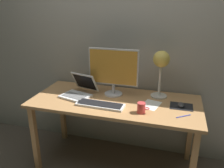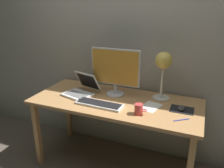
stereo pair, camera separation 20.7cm
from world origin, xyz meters
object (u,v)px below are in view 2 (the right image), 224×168
at_px(keyboard_main, 99,104).
at_px(mouse, 182,108).
at_px(laptop, 82,88).
at_px(coffee_mug, 139,109).
at_px(monitor, 115,69).
at_px(desk_lamp, 163,65).
at_px(pen, 182,120).

distance_m(keyboard_main, mouse, 0.73).
height_order(keyboard_main, laptop, laptop).
xyz_separation_m(keyboard_main, coffee_mug, (0.38, -0.03, 0.03)).
relative_size(monitor, desk_lamp, 1.07).
bearing_deg(coffee_mug, keyboard_main, 175.13).
xyz_separation_m(monitor, keyboard_main, (-0.04, -0.29, -0.25)).
xyz_separation_m(desk_lamp, pen, (0.24, -0.36, -0.34)).
height_order(laptop, mouse, laptop).
xyz_separation_m(monitor, mouse, (0.66, -0.10, -0.25)).
bearing_deg(laptop, desk_lamp, 12.69).
bearing_deg(laptop, coffee_mug, -18.63).
bearing_deg(monitor, keyboard_main, -98.40).
bearing_deg(coffee_mug, pen, 5.10).
bearing_deg(mouse, coffee_mug, -146.26).
xyz_separation_m(mouse, pen, (0.02, -0.18, -0.02)).
bearing_deg(pen, coffee_mug, -174.90).
bearing_deg(monitor, laptop, -162.98).
relative_size(desk_lamp, mouse, 4.79).
xyz_separation_m(laptop, mouse, (0.98, -0.01, -0.04)).
xyz_separation_m(monitor, pen, (0.68, -0.29, -0.26)).
bearing_deg(keyboard_main, mouse, 14.61).
bearing_deg(desk_lamp, laptop, -167.31).
distance_m(laptop, coffee_mug, 0.69).
bearing_deg(monitor, pen, -22.98).
xyz_separation_m(coffee_mug, pen, (0.34, 0.03, -0.04)).
height_order(keyboard_main, desk_lamp, desk_lamp).
bearing_deg(mouse, desk_lamp, 140.11).
bearing_deg(coffee_mug, laptop, 161.37).
bearing_deg(monitor, coffee_mug, -43.45).
bearing_deg(pen, monitor, 157.02).
distance_m(desk_lamp, coffee_mug, 0.50).
bearing_deg(keyboard_main, pen, -0.14).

